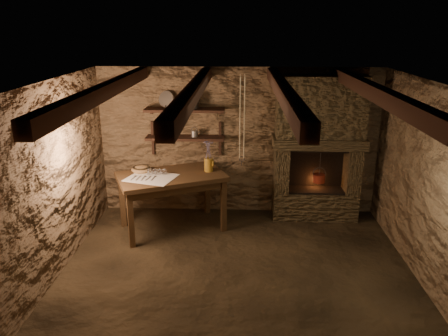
{
  "coord_description": "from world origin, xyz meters",
  "views": [
    {
      "loc": [
        0.02,
        -4.89,
        3.02
      ],
      "look_at": [
        -0.2,
        0.9,
        1.11
      ],
      "focal_mm": 35.0,
      "sensor_mm": 36.0,
      "label": 1
    }
  ],
  "objects_px": {
    "stoneware_jug": "(209,158)",
    "wooden_bowl": "(141,169)",
    "work_table": "(172,200)",
    "red_pot": "(319,178)",
    "iron_stockpot": "(192,103)"
  },
  "relations": [
    {
      "from": "work_table",
      "to": "stoneware_jug",
      "type": "xyz_separation_m",
      "value": [
        0.55,
        0.18,
        0.61
      ]
    },
    {
      "from": "work_table",
      "to": "iron_stockpot",
      "type": "relative_size",
      "value": 8.12
    },
    {
      "from": "work_table",
      "to": "stoneware_jug",
      "type": "relative_size",
      "value": 3.78
    },
    {
      "from": "stoneware_jug",
      "to": "wooden_bowl",
      "type": "distance_m",
      "value": 1.04
    },
    {
      "from": "work_table",
      "to": "wooden_bowl",
      "type": "distance_m",
      "value": 0.66
    },
    {
      "from": "work_table",
      "to": "red_pot",
      "type": "xyz_separation_m",
      "value": [
        2.29,
        0.48,
        0.22
      ]
    },
    {
      "from": "red_pot",
      "to": "iron_stockpot",
      "type": "bearing_deg",
      "value": 176.6
    },
    {
      "from": "work_table",
      "to": "stoneware_jug",
      "type": "distance_m",
      "value": 0.84
    },
    {
      "from": "work_table",
      "to": "red_pot",
      "type": "relative_size",
      "value": 3.3
    },
    {
      "from": "iron_stockpot",
      "to": "red_pot",
      "type": "height_order",
      "value": "iron_stockpot"
    },
    {
      "from": "work_table",
      "to": "iron_stockpot",
      "type": "height_order",
      "value": "iron_stockpot"
    },
    {
      "from": "work_table",
      "to": "iron_stockpot",
      "type": "bearing_deg",
      "value": 41.71
    },
    {
      "from": "stoneware_jug",
      "to": "red_pot",
      "type": "xyz_separation_m",
      "value": [
        1.74,
        0.3,
        -0.39
      ]
    },
    {
      "from": "wooden_bowl",
      "to": "iron_stockpot",
      "type": "bearing_deg",
      "value": 33.15
    },
    {
      "from": "stoneware_jug",
      "to": "iron_stockpot",
      "type": "relative_size",
      "value": 2.15
    }
  ]
}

